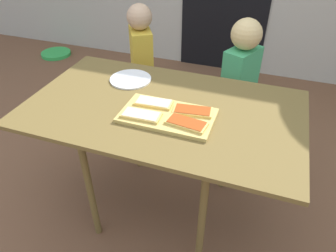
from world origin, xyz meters
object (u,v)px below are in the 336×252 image
(plate_white_left, at_px, (131,79))
(pizza_slice_near_left, at_px, (141,115))
(child_right, at_px, (239,84))
(garden_hose_coil, at_px, (56,54))
(pizza_slice_far_left, at_px, (154,103))
(pizza_slice_far_right, at_px, (193,111))
(child_left, at_px, (142,64))
(cutting_board, at_px, (167,116))
(dining_table, at_px, (163,117))
(pizza_slice_near_right, at_px, (187,123))

(plate_white_left, bearing_deg, pizza_slice_near_left, -57.73)
(pizza_slice_near_left, distance_m, child_right, 0.88)
(garden_hose_coil, bearing_deg, pizza_slice_far_left, -41.31)
(plate_white_left, height_order, child_right, child_right)
(pizza_slice_far_left, xyz_separation_m, plate_white_left, (-0.23, 0.22, -0.02))
(pizza_slice_far_right, bearing_deg, pizza_slice_near_left, -151.98)
(pizza_slice_far_right, distance_m, pizza_slice_far_left, 0.20)
(pizza_slice_near_left, relative_size, child_right, 0.18)
(pizza_slice_far_right, relative_size, child_left, 0.19)
(cutting_board, relative_size, pizza_slice_near_left, 2.34)
(child_right, relative_size, garden_hose_coil, 2.93)
(cutting_board, distance_m, plate_white_left, 0.43)
(cutting_board, distance_m, pizza_slice_far_left, 0.11)
(dining_table, relative_size, child_left, 1.33)
(pizza_slice_near_right, distance_m, garden_hose_coil, 3.02)
(pizza_slice_near_left, xyz_separation_m, pizza_slice_far_left, (0.01, 0.12, 0.00))
(pizza_slice_far_right, distance_m, child_right, 0.71)
(dining_table, bearing_deg, child_left, 121.05)
(pizza_slice_far_left, height_order, plate_white_left, pizza_slice_far_left)
(pizza_slice_near_left, bearing_deg, child_right, 66.16)
(pizza_slice_far_right, xyz_separation_m, plate_white_left, (-0.43, 0.22, -0.02))
(pizza_slice_far_left, relative_size, garden_hose_coil, 0.54)
(pizza_slice_near_right, height_order, child_right, child_right)
(dining_table, bearing_deg, pizza_slice_near_right, -39.18)
(dining_table, height_order, pizza_slice_near_left, pizza_slice_near_left)
(pizza_slice_near_right, bearing_deg, plate_white_left, 142.55)
(pizza_slice_near_left, bearing_deg, plate_white_left, 122.27)
(pizza_slice_far_right, bearing_deg, plate_white_left, 152.39)
(cutting_board, bearing_deg, pizza_slice_near_left, -151.44)
(dining_table, bearing_deg, child_right, 65.79)
(plate_white_left, relative_size, child_right, 0.23)
(pizza_slice_near_right, bearing_deg, dining_table, 140.82)
(pizza_slice_near_right, height_order, child_left, child_left)
(pizza_slice_near_left, height_order, child_right, child_right)
(pizza_slice_near_left, height_order, pizza_slice_near_right, same)
(cutting_board, height_order, child_left, child_left)
(pizza_slice_far_right, relative_size, plate_white_left, 0.83)
(pizza_slice_far_right, xyz_separation_m, pizza_slice_far_left, (-0.20, 0.01, 0.00))
(pizza_slice_far_right, bearing_deg, garden_hose_coil, 141.26)
(child_right, bearing_deg, garden_hose_coil, 154.75)
(cutting_board, xyz_separation_m, pizza_slice_far_right, (0.11, 0.06, 0.02))
(pizza_slice_near_left, bearing_deg, pizza_slice_near_right, 2.37)
(dining_table, distance_m, child_right, 0.72)
(pizza_slice_near_left, distance_m, pizza_slice_far_left, 0.12)
(dining_table, relative_size, cutting_board, 3.11)
(child_right, bearing_deg, pizza_slice_near_left, -113.84)
(pizza_slice_far_right, xyz_separation_m, child_right, (0.13, 0.67, -0.18))
(child_left, relative_size, garden_hose_coil, 2.92)
(pizza_slice_near_left, distance_m, plate_white_left, 0.40)
(pizza_slice_near_right, bearing_deg, garden_hose_coil, 139.67)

